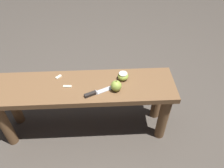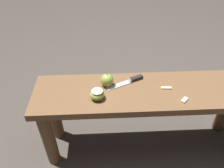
{
  "view_description": "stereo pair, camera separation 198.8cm",
  "coord_description": "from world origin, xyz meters",
  "px_view_note": "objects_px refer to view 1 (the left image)",
  "views": [
    {
      "loc": [
        0.15,
        -1.07,
        1.5
      ],
      "look_at": [
        0.2,
        -0.03,
        0.51
      ],
      "focal_mm": 35.0,
      "sensor_mm": 36.0,
      "label": 1
    },
    {
      "loc": [
        0.25,
        0.9,
        1.26
      ],
      "look_at": [
        0.2,
        -0.03,
        0.51
      ],
      "focal_mm": 35.0,
      "sensor_mm": 36.0,
      "label": 2
    }
  ],
  "objects_px": {
    "apple_whole": "(116,86)",
    "apple_cut": "(123,76)",
    "wooden_bench": "(84,97)",
    "knife": "(96,93)"
  },
  "relations": [
    {
      "from": "apple_whole",
      "to": "apple_cut",
      "type": "distance_m",
      "value": 0.12
    },
    {
      "from": "apple_whole",
      "to": "wooden_bench",
      "type": "bearing_deg",
      "value": 167.0
    },
    {
      "from": "wooden_bench",
      "to": "knife",
      "type": "bearing_deg",
      "value": -40.66
    },
    {
      "from": "wooden_bench",
      "to": "apple_cut",
      "type": "height_order",
      "value": "apple_cut"
    },
    {
      "from": "wooden_bench",
      "to": "apple_whole",
      "type": "height_order",
      "value": "apple_whole"
    },
    {
      "from": "apple_whole",
      "to": "apple_cut",
      "type": "xyz_separation_m",
      "value": [
        0.05,
        0.11,
        -0.01
      ]
    },
    {
      "from": "apple_cut",
      "to": "knife",
      "type": "bearing_deg",
      "value": -145.23
    },
    {
      "from": "knife",
      "to": "wooden_bench",
      "type": "bearing_deg",
      "value": 114.82
    },
    {
      "from": "wooden_bench",
      "to": "apple_whole",
      "type": "distance_m",
      "value": 0.27
    },
    {
      "from": "wooden_bench",
      "to": "knife",
      "type": "height_order",
      "value": "knife"
    }
  ]
}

